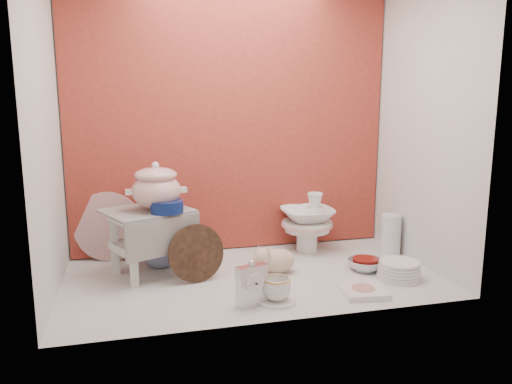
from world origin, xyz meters
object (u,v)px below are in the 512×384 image
step_stool (148,242)px  crystal_bowl (365,265)px  blue_white_vase (161,243)px  porcelain_tower (307,222)px  dinner_plate_stack (399,270)px  mantel_clock (252,283)px  plush_pig (278,260)px  soup_tureen (156,186)px  floral_platter (108,226)px  gold_rim_teacup (277,289)px

step_stool → crystal_bowl: 1.10m
crystal_bowl → blue_white_vase: bearing=161.4°
step_stool → porcelain_tower: porcelain_tower is taller
blue_white_vase → dinner_plate_stack: (1.10, -0.49, -0.07)m
step_stool → porcelain_tower: (0.89, 0.16, 0.01)m
mantel_clock → plush_pig: (0.22, 0.35, -0.03)m
soup_tureen → mantel_clock: soup_tureen is taller
soup_tureen → floral_platter: soup_tureen is taller
floral_platter → crystal_bowl: size_ratio=2.05×
soup_tureen → floral_platter: (-0.25, 0.29, -0.26)m
mantel_clock → plush_pig: bearing=39.5°
plush_pig → step_stool: bearing=176.5°
blue_white_vase → crystal_bowl: blue_white_vase is taller
mantel_clock → dinner_plate_stack: bearing=-9.1°
step_stool → mantel_clock: 0.65m
floral_platter → porcelain_tower: floral_platter is taller
blue_white_vase → mantel_clock: blue_white_vase is taller
floral_platter → porcelain_tower: (1.09, -0.11, -0.02)m
gold_rim_teacup → blue_white_vase: bearing=126.3°
porcelain_tower → floral_platter: bearing=174.4°
floral_platter → plush_pig: (0.82, -0.42, -0.12)m
blue_white_vase → floral_platter: bearing=150.0°
soup_tureen → porcelain_tower: size_ratio=0.82×
blue_white_vase → gold_rim_teacup: size_ratio=1.93×
gold_rim_teacup → dinner_plate_stack: bearing=10.4°
floral_platter → gold_rim_teacup: size_ratio=3.01×
soup_tureen → plush_pig: (0.57, -0.13, -0.38)m
floral_platter → crystal_bowl: (1.27, -0.49, -0.16)m
plush_pig → gold_rim_teacup: bearing=-97.1°
soup_tureen → step_stool: bearing=160.9°
step_stool → soup_tureen: (0.05, -0.02, 0.28)m
plush_pig → gold_rim_teacup: size_ratio=1.83×
mantel_clock → porcelain_tower: bearing=35.1°
blue_white_vase → crystal_bowl: (1.00, -0.34, -0.09)m
soup_tureen → mantel_clock: bearing=-53.8°
floral_platter → mantel_clock: floral_platter is taller
floral_platter → plush_pig: size_ratio=1.65×
plush_pig → mantel_clock: bearing=-111.6°
soup_tureen → porcelain_tower: bearing=12.0°
soup_tureen → plush_pig: size_ratio=1.23×
step_stool → blue_white_vase: bearing=34.6°
blue_white_vase → mantel_clock: size_ratio=1.21×
floral_platter → plush_pig: floral_platter is taller
floral_platter → crystal_bowl: bearing=-21.1°
plush_pig → crystal_bowl: plush_pig is taller
dinner_plate_stack → plush_pig: bearing=157.9°
mantel_clock → gold_rim_teacup: 0.12m
plush_pig → dinner_plate_stack: 0.59m
soup_tureen → gold_rim_teacup: soup_tureen is taller
gold_rim_teacup → porcelain_tower: porcelain_tower is taller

